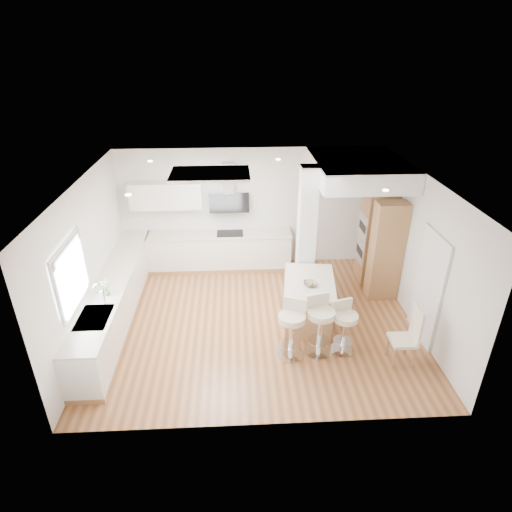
{
  "coord_description": "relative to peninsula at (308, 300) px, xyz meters",
  "views": [
    {
      "loc": [
        -0.39,
        -6.83,
        4.93
      ],
      "look_at": [
        0.0,
        0.4,
        1.22
      ],
      "focal_mm": 30.0,
      "sensor_mm": 36.0,
      "label": 1
    }
  ],
  "objects": [
    {
      "name": "skylight",
      "position": [
        -1.78,
        0.58,
        2.34
      ],
      "size": [
        4.1,
        2.1,
        0.06
      ],
      "color": "white",
      "rests_on": "ground"
    },
    {
      "name": "oven_column",
      "position": [
        1.69,
        1.2,
        0.62
      ],
      "size": [
        0.63,
        1.21,
        2.1
      ],
      "color": "#AB7A49",
      "rests_on": "ground"
    },
    {
      "name": "ceiling",
      "position": [
        -0.99,
        -0.02,
        -0.43
      ],
      "size": [
        6.0,
        5.0,
        0.02
      ],
      "primitive_type": "cube",
      "color": "white",
      "rests_on": "ground"
    },
    {
      "name": "bar_stool_c",
      "position": [
        0.45,
        -0.97,
        0.11
      ],
      "size": [
        0.54,
        0.54,
        0.98
      ],
      "rotation": [
        0.0,
        0.0,
        0.29
      ],
      "color": "silver",
      "rests_on": "ground"
    },
    {
      "name": "wall_back",
      "position": [
        -0.99,
        2.48,
        0.97
      ],
      "size": [
        6.0,
        0.04,
        2.8
      ],
      "primitive_type": "cube",
      "color": "silver",
      "rests_on": "ground"
    },
    {
      "name": "wall_left",
      "position": [
        -3.99,
        -0.02,
        0.97
      ],
      "size": [
        0.04,
        5.0,
        2.8
      ],
      "primitive_type": "cube",
      "color": "silver",
      "rests_on": "ground"
    },
    {
      "name": "window_left",
      "position": [
        -3.94,
        -0.92,
        1.26
      ],
      "size": [
        0.06,
        1.28,
        1.07
      ],
      "color": "white",
      "rests_on": "ground"
    },
    {
      "name": "dining_chair",
      "position": [
        1.47,
        -1.3,
        0.14
      ],
      "size": [
        0.42,
        0.42,
        1.07
      ],
      "rotation": [
        0.0,
        0.0,
        -0.0
      ],
      "color": "beige",
      "rests_on": "ground"
    },
    {
      "name": "doorway_right",
      "position": [
        1.98,
        -0.62,
        0.57
      ],
      "size": [
        0.05,
        1.0,
        2.1
      ],
      "color": "#443B35",
      "rests_on": "ground"
    },
    {
      "name": "counter_left",
      "position": [
        -3.69,
        0.21,
        0.03
      ],
      "size": [
        0.63,
        4.5,
        1.35
      ],
      "color": "#AB7A49",
      "rests_on": "ground"
    },
    {
      "name": "counter_back",
      "position": [
        -1.9,
        2.2,
        0.26
      ],
      "size": [
        3.62,
        0.63,
        2.5
      ],
      "color": "#AB7A49",
      "rests_on": "ground"
    },
    {
      "name": "soffit",
      "position": [
        1.11,
        1.38,
        2.17
      ],
      "size": [
        1.78,
        2.2,
        0.4
      ],
      "color": "white",
      "rests_on": "ground"
    },
    {
      "name": "wall_right",
      "position": [
        2.01,
        -0.02,
        0.97
      ],
      "size": [
        0.04,
        5.0,
        2.8
      ],
      "primitive_type": "cube",
      "color": "silver",
      "rests_on": "ground"
    },
    {
      "name": "bar_stool_b",
      "position": [
        0.03,
        -0.97,
        0.18
      ],
      "size": [
        0.59,
        0.59,
        1.1
      ],
      "rotation": [
        0.0,
        0.0,
        0.24
      ],
      "color": "silver",
      "rests_on": "ground"
    },
    {
      "name": "peninsula",
      "position": [
        0.0,
        0.0,
        0.0
      ],
      "size": [
        1.11,
        1.52,
        0.92
      ],
      "rotation": [
        0.0,
        0.0,
        -0.13
      ],
      "color": "#AB7A49",
      "rests_on": "ground"
    },
    {
      "name": "pillar",
      "position": [
        0.06,
        0.93,
        0.97
      ],
      "size": [
        0.35,
        0.35,
        2.8
      ],
      "color": "white",
      "rests_on": "ground"
    },
    {
      "name": "bar_stool_a",
      "position": [
        -0.46,
        -1.04,
        0.17
      ],
      "size": [
        0.62,
        0.62,
        1.07
      ],
      "rotation": [
        0.0,
        0.0,
        -0.38
      ],
      "color": "silver",
      "rests_on": "ground"
    },
    {
      "name": "ground",
      "position": [
        -0.99,
        -0.02,
        -0.43
      ],
      "size": [
        6.0,
        6.0,
        0.0
      ],
      "primitive_type": "plane",
      "color": "#A2663C",
      "rests_on": "ground"
    }
  ]
}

